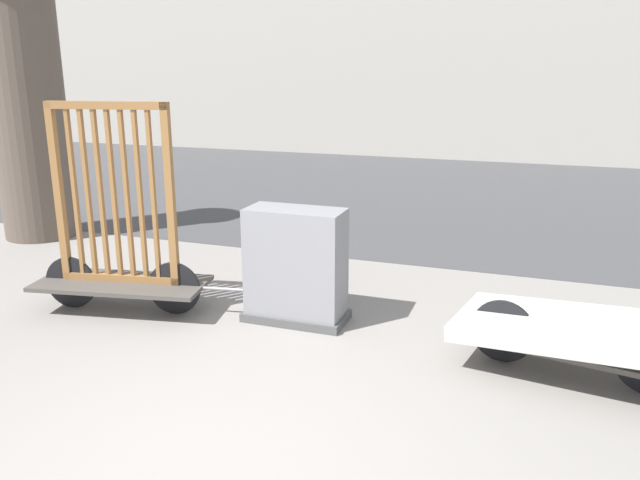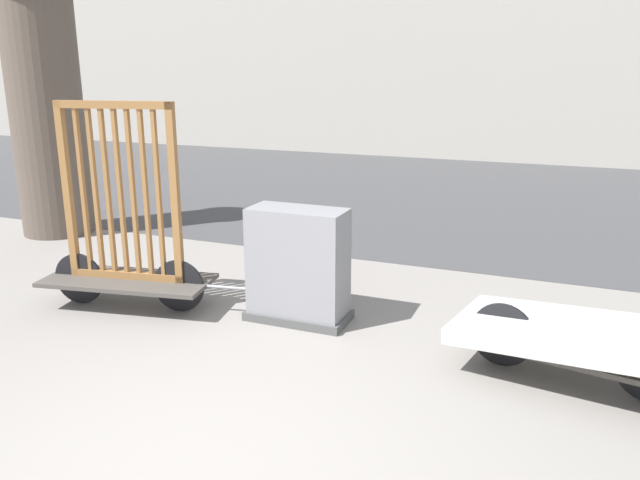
# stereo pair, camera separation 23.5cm
# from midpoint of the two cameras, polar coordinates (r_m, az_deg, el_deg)

# --- Properties ---
(ground_plane) EXTENTS (60.00, 60.00, 0.00)m
(ground_plane) POSITION_cam_midpoint_polar(r_m,az_deg,el_deg) (3.94, -12.35, -20.42)
(ground_plane) COLOR gray
(road_strip) EXTENTS (56.00, 9.07, 0.01)m
(road_strip) POSITION_cam_midpoint_polar(r_m,az_deg,el_deg) (11.92, 10.55, 4.19)
(road_strip) COLOR #424244
(road_strip) RESTS_ON ground_plane
(bike_cart_with_bedframe) EXTENTS (2.36, 0.95, 2.00)m
(bike_cart_with_bedframe) POSITION_cam_midpoint_polar(r_m,az_deg,el_deg) (6.26, -18.93, -0.52)
(bike_cart_with_bedframe) COLOR #4C4742
(bike_cart_with_bedframe) RESTS_ON ground_plane
(bike_cart_with_mattress) EXTENTS (2.43, 1.19, 0.53)m
(bike_cart_with_mattress) POSITION_cam_midpoint_polar(r_m,az_deg,el_deg) (5.07, 21.05, -7.93)
(bike_cart_with_mattress) COLOR #4C4742
(bike_cart_with_mattress) RESTS_ON ground_plane
(utility_cabinet) EXTENTS (0.95, 0.48, 1.07)m
(utility_cabinet) POSITION_cam_midpoint_polar(r_m,az_deg,el_deg) (5.75, -3.40, -2.75)
(utility_cabinet) COLOR #4C4C4C
(utility_cabinet) RESTS_ON ground_plane
(advertising_column) EXTENTS (1.08, 1.08, 3.44)m
(advertising_column) POSITION_cam_midpoint_polar(r_m,az_deg,el_deg) (9.44, -25.80, 10.73)
(advertising_column) COLOR brown
(advertising_column) RESTS_ON ground_plane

